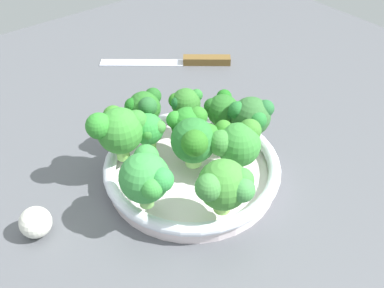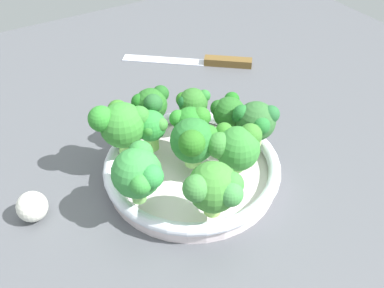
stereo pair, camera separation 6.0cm
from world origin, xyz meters
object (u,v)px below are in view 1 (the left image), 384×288
Objects in this scene: broccoli_floret_1 at (146,177)px; broccoli_floret_2 at (119,129)px; broccoli_floret_4 at (149,131)px; broccoli_floret_8 at (144,108)px; broccoli_floret_5 at (236,143)px; broccoli_floret_3 at (185,105)px; broccoli_floret_7 at (225,185)px; bowl at (192,168)px; knife at (183,61)px; broccoli_floret_10 at (195,140)px; garlic_bulb at (36,222)px; broccoli_floret_0 at (188,124)px; broccoli_floret_6 at (222,110)px; broccoli_floret_9 at (252,117)px.

broccoli_floret_1 is 10.04cm from broccoli_floret_2.
broccoli_floret_8 reaches higher than broccoli_floret_4.
broccoli_floret_5 is (-13.68, 1.27, -0.90)cm from broccoli_floret_1.
broccoli_floret_3 is 0.86× the size of broccoli_floret_7.
bowl is at bearing -106.19° from broccoli_floret_7.
broccoli_floret_1 reaches higher than knife.
broccoli_floret_8 is at bearing -94.40° from broccoli_floret_7.
broccoli_floret_10 is (-2.72, -8.95, -0.21)cm from broccoli_floret_7.
broccoli_floret_10 is at bearing -166.76° from broccoli_floret_1.
broccoli_floret_8 is (5.55, -13.86, 0.55)cm from broccoli_floret_5.
knife is at bearing -115.77° from broccoli_floret_5.
bowl is at bearing -46.16° from broccoli_floret_5.
broccoli_floret_0 is at bearing 176.85° from garlic_bulb.
broccoli_floret_8 is 0.96× the size of broccoli_floret_10.
broccoli_floret_3 is 0.91× the size of broccoli_floret_8.
broccoli_floret_7 is 19.40cm from broccoli_floret_8.
broccoli_floret_10 reaches higher than broccoli_floret_6.
broccoli_floret_2 is 1.12× the size of broccoli_floret_7.
broccoli_floret_4 is 0.83× the size of broccoli_floret_5.
garlic_bulb is (29.89, -1.26, -4.75)cm from broccoli_floret_6.
broccoli_floret_3 is at bearing -178.02° from broccoli_floret_2.
broccoli_floret_1 reaches higher than broccoli_floret_7.
broccoli_floret_10 reaches higher than garlic_bulb.
knife is (-19.42, -27.20, -1.09)cm from bowl.
broccoli_floret_0 is 23.97cm from garlic_bulb.
broccoli_floret_7 is at bearing 58.98° from knife.
broccoli_floret_1 is 1.11× the size of broccoli_floret_8.
broccoli_floret_0 is 1.10× the size of broccoli_floret_6.
broccoli_floret_10 is at bearing 96.76° from broccoli_floret_8.
broccoli_floret_5 is at bearing 109.87° from broccoli_floret_0.
garlic_bulb is (18.93, -13.99, -5.67)cm from broccoli_floret_7.
broccoli_floret_0 is 30.91cm from knife.
broccoli_floret_4 is at bearing -24.83° from broccoli_floret_0.
broccoli_floret_10 is (-3.42, 6.13, 0.42)cm from broccoli_floret_4.
broccoli_floret_4 is (7.85, 1.88, -0.01)cm from broccoli_floret_3.
broccoli_floret_8 is (5.67, -2.39, 0.59)cm from broccoli_floret_3.
broccoli_floret_8 is at bearing -122.83° from broccoli_floret_1.
broccoli_floret_3 is 25.97cm from knife.
broccoli_floret_5 is 27.80cm from garlic_bulb.
broccoli_floret_6 is 0.86× the size of broccoli_floret_9.
broccoli_floret_8 is 21.85cm from garlic_bulb.
bowl is 6.50cm from broccoli_floret_0.
broccoli_floret_7 reaches higher than broccoli_floret_3.
broccoli_floret_6 is 16.82cm from broccoli_floret_7.
broccoli_floret_7 is at bearing 73.10° from broccoli_floret_10.
broccoli_floret_8 is at bearing -81.80° from bowl.
garlic_bulb is at bearing 6.49° from broccoli_floret_3.
broccoli_floret_9 is at bearing 170.75° from bowl.
broccoli_floret_1 is at bearing 54.49° from broccoli_floret_4.
broccoli_floret_6 is at bearing -160.37° from bowl.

